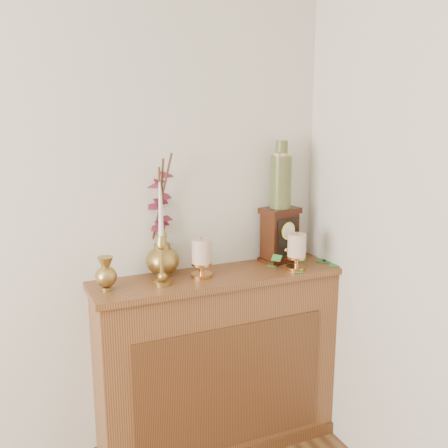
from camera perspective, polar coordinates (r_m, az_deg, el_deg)
name	(u,v)px	position (r m, az deg, el deg)	size (l,w,h in m)	color
console_shelf	(219,367)	(2.73, -0.56, -15.35)	(1.24, 0.34, 0.93)	brown
candlestick_left	(161,252)	(2.36, -6.83, -3.07)	(0.08, 0.08, 0.47)	#A58D42
candlestick_center	(162,245)	(2.49, -6.76, -2.26)	(0.08, 0.08, 0.46)	#A58D42
bud_vase	(106,274)	(2.35, -12.73, -5.34)	(0.10, 0.10, 0.15)	#A58D42
ginger_jar	(160,220)	(2.50, -6.96, 0.45)	(0.24, 0.26, 0.59)	#A58D42
pillar_candle_left	(201,256)	(2.47, -2.48, -3.51)	(0.10, 0.10, 0.20)	#D3914A
pillar_candle_right	(297,250)	(2.60, 7.91, -2.81)	(0.10, 0.10, 0.19)	#D3914A
ivy_garland	(309,262)	(2.70, 9.26, -4.15)	(0.43, 0.16, 0.09)	#2B722B
mantel_clock	(280,235)	(2.72, 6.09, -1.22)	(0.21, 0.17, 0.28)	#37180B
ceramic_vase	(281,178)	(2.67, 6.21, 4.99)	(0.11, 0.11, 0.34)	#1B3727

